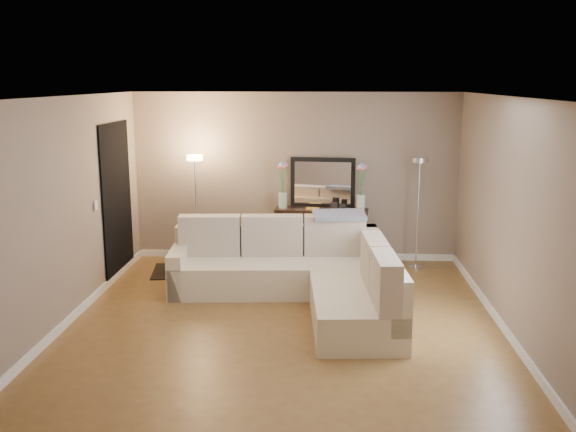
# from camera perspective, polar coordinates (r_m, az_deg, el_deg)

# --- Properties ---
(floor) EXTENTS (5.00, 5.50, 0.01)m
(floor) POSITION_cam_1_polar(r_m,az_deg,el_deg) (7.61, -0.36, -9.44)
(floor) COLOR brown
(floor) RESTS_ON ground
(ceiling) EXTENTS (5.00, 5.50, 0.01)m
(ceiling) POSITION_cam_1_polar(r_m,az_deg,el_deg) (7.08, -0.39, 10.62)
(ceiling) COLOR white
(ceiling) RESTS_ON ground
(wall_back) EXTENTS (5.00, 0.02, 2.60)m
(wall_back) POSITION_cam_1_polar(r_m,az_deg,el_deg) (9.95, 0.66, 3.48)
(wall_back) COLOR gray
(wall_back) RESTS_ON ground
(wall_front) EXTENTS (5.00, 0.02, 2.60)m
(wall_front) POSITION_cam_1_polar(r_m,az_deg,el_deg) (4.57, -2.63, -6.84)
(wall_front) COLOR gray
(wall_front) RESTS_ON ground
(wall_left) EXTENTS (0.02, 5.50, 2.60)m
(wall_left) POSITION_cam_1_polar(r_m,az_deg,el_deg) (7.81, -19.09, 0.44)
(wall_left) COLOR gray
(wall_left) RESTS_ON ground
(wall_right) EXTENTS (0.02, 5.50, 2.60)m
(wall_right) POSITION_cam_1_polar(r_m,az_deg,el_deg) (7.50, 19.13, -0.01)
(wall_right) COLOR gray
(wall_right) RESTS_ON ground
(baseboard_back) EXTENTS (5.00, 0.03, 0.10)m
(baseboard_back) POSITION_cam_1_polar(r_m,az_deg,el_deg) (10.18, 0.64, -3.52)
(baseboard_back) COLOR white
(baseboard_back) RESTS_ON ground
(baseboard_left) EXTENTS (0.03, 5.50, 0.10)m
(baseboard_left) POSITION_cam_1_polar(r_m,az_deg,el_deg) (8.13, -18.32, -8.23)
(baseboard_left) COLOR white
(baseboard_left) RESTS_ON ground
(baseboard_right) EXTENTS (0.03, 5.50, 0.10)m
(baseboard_right) POSITION_cam_1_polar(r_m,az_deg,el_deg) (7.84, 18.32, -8.98)
(baseboard_right) COLOR white
(baseboard_right) RESTS_ON ground
(doorway) EXTENTS (0.02, 1.20, 2.20)m
(doorway) POSITION_cam_1_polar(r_m,az_deg,el_deg) (9.40, -14.95, 1.33)
(doorway) COLOR black
(doorway) RESTS_ON ground
(switch_plate) EXTENTS (0.02, 0.08, 0.12)m
(switch_plate) POSITION_cam_1_polar(r_m,az_deg,el_deg) (8.59, -16.73, 0.92)
(switch_plate) COLOR white
(switch_plate) RESTS_ON ground
(sectional_sofa) EXTENTS (2.96, 2.72, 0.98)m
(sectional_sofa) POSITION_cam_1_polar(r_m,az_deg,el_deg) (8.20, 1.45, -5.12)
(sectional_sofa) COLOR beige
(sectional_sofa) RESTS_ON floor
(throw_blanket) EXTENTS (0.75, 0.49, 0.09)m
(throw_blanket) POSITION_cam_1_polar(r_m,az_deg,el_deg) (8.74, 4.58, 0.11)
(throw_blanket) COLOR gray
(throw_blanket) RESTS_ON sectional_sofa
(console_table) EXTENTS (1.43, 0.50, 0.86)m
(console_table) POSITION_cam_1_polar(r_m,az_deg,el_deg) (9.81, 2.49, -1.50)
(console_table) COLOR black
(console_table) RESTS_ON floor
(leaning_mirror) EXTENTS (0.99, 0.13, 0.77)m
(leaning_mirror) POSITION_cam_1_polar(r_m,az_deg,el_deg) (9.83, 3.10, 2.97)
(leaning_mirror) COLOR black
(leaning_mirror) RESTS_ON console_table
(table_decor) EXTENTS (0.59, 0.15, 0.14)m
(table_decor) POSITION_cam_1_polar(r_m,az_deg,el_deg) (9.68, 2.94, 0.65)
(table_decor) COLOR gold
(table_decor) RESTS_ON console_table
(flower_vase_left) EXTENTS (0.16, 0.14, 0.74)m
(flower_vase_left) POSITION_cam_1_polar(r_m,az_deg,el_deg) (9.74, -0.47, 2.40)
(flower_vase_left) COLOR silver
(flower_vase_left) RESTS_ON console_table
(flower_vase_right) EXTENTS (0.16, 0.14, 0.74)m
(flower_vase_right) POSITION_cam_1_polar(r_m,az_deg,el_deg) (9.63, 6.51, 2.21)
(flower_vase_right) COLOR silver
(flower_vase_right) RESTS_ON console_table
(floor_lamp_lit) EXTENTS (0.27, 0.27, 1.68)m
(floor_lamp_lit) POSITION_cam_1_polar(r_m,az_deg,el_deg) (9.68, -8.21, 2.45)
(floor_lamp_lit) COLOR silver
(floor_lamp_lit) RESTS_ON floor
(floor_lamp_unlit) EXTENTS (0.26, 0.26, 1.67)m
(floor_lamp_unlit) POSITION_cam_1_polar(r_m,az_deg,el_deg) (9.61, 11.55, 2.21)
(floor_lamp_unlit) COLOR silver
(floor_lamp_unlit) RESTS_ON floor
(charcoal_rug) EXTENTS (1.20, 0.97, 0.01)m
(charcoal_rug) POSITION_cam_1_polar(r_m,az_deg,el_deg) (9.64, -8.65, -4.82)
(charcoal_rug) COLOR black
(charcoal_rug) RESTS_ON floor
(black_bag) EXTENTS (0.34, 0.26, 0.20)m
(black_bag) POSITION_cam_1_polar(r_m,az_deg,el_deg) (9.51, -9.79, -3.94)
(black_bag) COLOR black
(black_bag) RESTS_ON charcoal_rug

